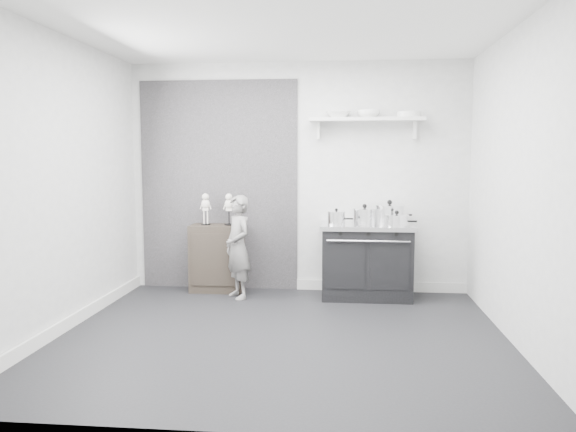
% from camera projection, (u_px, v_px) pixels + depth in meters
% --- Properties ---
extents(ground, '(4.00, 4.00, 0.00)m').
position_uv_depth(ground, '(281.00, 335.00, 5.02)').
color(ground, black).
rests_on(ground, ground).
extents(room_shell, '(4.02, 3.62, 2.71)m').
position_uv_depth(room_shell, '(273.00, 152.00, 5.01)').
color(room_shell, '#B4B4B1').
rests_on(room_shell, ground).
extents(wall_shelf, '(1.30, 0.26, 0.24)m').
position_uv_depth(wall_shelf, '(366.00, 120.00, 6.39)').
color(wall_shelf, silver).
rests_on(wall_shelf, room_shell).
extents(stove, '(1.05, 0.66, 0.84)m').
position_uv_depth(stove, '(367.00, 260.00, 6.36)').
color(stove, black).
rests_on(stove, ground).
extents(side_cabinet, '(0.61, 0.36, 0.79)m').
position_uv_depth(side_cabinet, '(217.00, 258.00, 6.67)').
color(side_cabinet, black).
rests_on(side_cabinet, ground).
extents(child, '(0.48, 0.51, 1.17)m').
position_uv_depth(child, '(238.00, 247.00, 6.31)').
color(child, slate).
rests_on(child, ground).
extents(pot_front_left, '(0.29, 0.20, 0.18)m').
position_uv_depth(pot_front_left, '(336.00, 218.00, 6.25)').
color(pot_front_left, white).
rests_on(pot_front_left, stove).
extents(pot_back_left, '(0.38, 0.30, 0.22)m').
position_uv_depth(pot_back_left, '(365.00, 216.00, 6.41)').
color(pot_back_left, white).
rests_on(pot_back_left, stove).
extents(pot_back_right, '(0.42, 0.33, 0.27)m').
position_uv_depth(pot_back_right, '(390.00, 214.00, 6.37)').
color(pot_back_right, white).
rests_on(pot_back_right, stove).
extents(pot_front_right, '(0.35, 0.26, 0.17)m').
position_uv_depth(pot_front_right, '(397.00, 220.00, 6.09)').
color(pot_front_right, white).
rests_on(pot_front_right, stove).
extents(skeleton_full, '(0.12, 0.08, 0.43)m').
position_uv_depth(skeleton_full, '(206.00, 207.00, 6.62)').
color(skeleton_full, beige).
rests_on(skeleton_full, side_cabinet).
extents(skeleton_torso, '(0.12, 0.08, 0.43)m').
position_uv_depth(skeleton_torso, '(229.00, 207.00, 6.59)').
color(skeleton_torso, beige).
rests_on(skeleton_torso, side_cabinet).
extents(bowl_large, '(0.28, 0.28, 0.07)m').
position_uv_depth(bowl_large, '(338.00, 115.00, 6.41)').
color(bowl_large, white).
rests_on(bowl_large, wall_shelf).
extents(bowl_small, '(0.26, 0.26, 0.08)m').
position_uv_depth(bowl_small, '(369.00, 114.00, 6.38)').
color(bowl_small, white).
rests_on(bowl_small, wall_shelf).
extents(plate_stack, '(0.27, 0.27, 0.06)m').
position_uv_depth(plate_stack, '(409.00, 115.00, 6.34)').
color(plate_stack, silver).
rests_on(plate_stack, wall_shelf).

